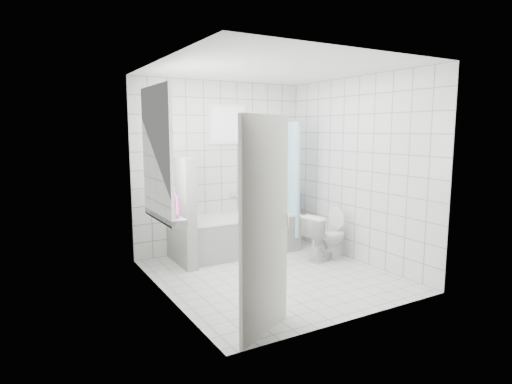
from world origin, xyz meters
TOP-DOWN VIEW (x-y plane):
  - ground at (0.00, 0.00)m, footprint 3.00×3.00m
  - ceiling at (0.00, 0.00)m, footprint 3.00×3.00m
  - wall_back at (0.00, 1.50)m, footprint 2.80×0.02m
  - wall_front at (0.00, -1.50)m, footprint 2.80×0.02m
  - wall_left at (-1.40, 0.00)m, footprint 0.02×3.00m
  - wall_right at (1.40, 0.00)m, footprint 0.02×3.00m
  - window_left at (-1.35, 0.30)m, footprint 0.01×0.90m
  - window_back at (0.10, 1.46)m, footprint 0.50×0.01m
  - window_sill at (-1.31, 0.30)m, footprint 0.18×1.02m
  - door at (-0.90, -1.29)m, footprint 0.72×0.42m
  - bathtub at (0.12, 1.12)m, footprint 1.78×0.77m
  - partition_wall at (-0.83, 1.07)m, footprint 0.15×0.85m
  - tiled_ledge at (1.26, 1.38)m, footprint 0.40×0.24m
  - toilet at (1.03, 0.19)m, footprint 0.69×0.43m
  - curtain_rod at (0.95, 1.10)m, footprint 0.02×0.80m
  - shower_curtain at (0.95, 0.97)m, footprint 0.14×0.48m
  - tub_faucet at (0.22, 1.46)m, footprint 0.18×0.06m
  - sill_bottles at (-1.30, 0.25)m, footprint 0.19×0.76m
  - ledge_bottles at (1.24, 1.37)m, footprint 0.20×0.15m

SIDE VIEW (x-z plane):
  - ground at x=0.00m, z-range 0.00..0.00m
  - tiled_ledge at x=1.26m, z-range 0.00..0.55m
  - bathtub at x=0.12m, z-range 0.00..0.58m
  - toilet at x=1.03m, z-range 0.00..0.67m
  - ledge_bottles at x=1.24m, z-range 0.53..0.81m
  - partition_wall at x=-0.83m, z-range 0.00..1.50m
  - tub_faucet at x=0.22m, z-range 0.82..0.88m
  - window_sill at x=-1.31m, z-range 0.82..0.90m
  - door at x=-0.90m, z-range 0.00..2.00m
  - sill_bottles at x=-1.30m, z-range 0.87..1.20m
  - shower_curtain at x=0.95m, z-range 0.21..1.99m
  - wall_back at x=0.00m, z-range 0.00..2.60m
  - wall_front at x=0.00m, z-range 0.00..2.60m
  - wall_left at x=-1.40m, z-range 0.00..2.60m
  - wall_right at x=1.40m, z-range 0.00..2.60m
  - window_left at x=-1.35m, z-range 0.90..2.30m
  - window_back at x=0.10m, z-range 1.70..2.20m
  - curtain_rod at x=0.95m, z-range 1.99..2.01m
  - ceiling at x=0.00m, z-range 2.60..2.60m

